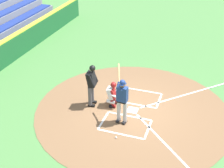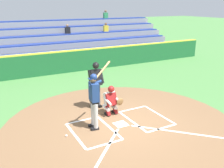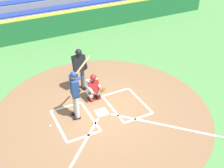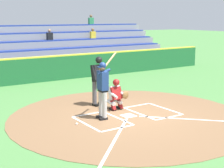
# 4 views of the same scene
# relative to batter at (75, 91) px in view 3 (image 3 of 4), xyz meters

# --- Properties ---
(ground_plane) EXTENTS (120.00, 120.00, 0.00)m
(ground_plane) POSITION_rel_batter_xyz_m (-0.88, 0.20, -1.10)
(ground_plane) COLOR #4C8442
(dirt_circle) EXTENTS (8.00, 8.00, 0.01)m
(dirt_circle) POSITION_rel_batter_xyz_m (-0.88, 0.20, -1.09)
(dirt_circle) COLOR brown
(dirt_circle) RESTS_ON ground
(home_plate_and_chalk) EXTENTS (7.93, 4.91, 0.01)m
(home_plate_and_chalk) POSITION_rel_batter_xyz_m (-0.88, 1.08, -1.08)
(home_plate_and_chalk) COLOR white
(home_plate_and_chalk) RESTS_ON dirt_circle
(batter) EXTENTS (0.99, 0.64, 2.13)m
(batter) POSITION_rel_batter_xyz_m (0.00, 0.00, 0.00)
(batter) COLOR #BCBCBC
(batter) RESTS_ON ground
(catcher) EXTENTS (0.63, 0.61, 1.13)m
(catcher) POSITION_rel_batter_xyz_m (-0.98, -0.68, -0.51)
(catcher) COLOR black
(catcher) RESTS_ON ground
(plate_umpire) EXTENTS (0.60, 0.45, 1.86)m
(plate_umpire) POSITION_rel_batter_xyz_m (-0.74, -1.53, -0.02)
(plate_umpire) COLOR #4C4C51
(plate_umpire) RESTS_ON ground
(baseball) EXTENTS (0.07, 0.07, 0.07)m
(baseball) POSITION_rel_batter_xyz_m (1.03, 0.11, -1.06)
(baseball) COLOR white
(baseball) RESTS_ON ground
(backstop_wall) EXTENTS (22.00, 0.36, 1.31)m
(backstop_wall) POSITION_rel_batter_xyz_m (-0.88, -7.30, -0.45)
(backstop_wall) COLOR #1E6033
(backstop_wall) RESTS_ON ground
(bleacher_stand) EXTENTS (20.00, 5.10, 3.45)m
(bleacher_stand) POSITION_rel_batter_xyz_m (-0.88, -11.13, -0.10)
(bleacher_stand) COLOR gray
(bleacher_stand) RESTS_ON ground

